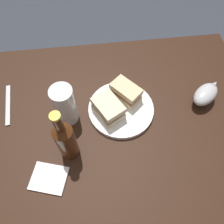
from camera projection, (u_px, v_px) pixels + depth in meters
The scene contains 13 objects.
ground_plane at pixel (107, 174), 1.44m from camera, with size 6.00×6.00×0.00m, color #333842.
dining_table at pixel (105, 155), 1.13m from camera, with size 1.18×0.81×0.72m, color black.
plate at pixel (121, 109), 0.83m from camera, with size 0.24×0.24×0.02m, color white.
sandwich_half_left at pixel (126, 92), 0.82m from camera, with size 0.12×0.12×0.06m.
sandwich_half_right at pixel (108, 108), 0.79m from camera, with size 0.12×0.13×0.06m.
potato_wedge_front at pixel (119, 93), 0.85m from camera, with size 0.04×0.02×0.02m, color #AD702D.
potato_wedge_middle at pixel (114, 95), 0.84m from camera, with size 0.04×0.02×0.02m, color #B77F33.
potato_wedge_back at pixel (110, 104), 0.82m from camera, with size 0.06×0.02×0.02m, color #B77F33.
pint_glass at pixel (66, 107), 0.76m from camera, with size 0.08×0.08×0.16m.
gravy_boat at pixel (206, 94), 0.83m from camera, with size 0.13×0.13×0.07m.
cider_bottle at pixel (66, 140), 0.67m from camera, with size 0.06×0.06×0.25m.
napkin at pixel (49, 178), 0.71m from camera, with size 0.11×0.09×0.01m, color white.
fork at pixel (8, 105), 0.85m from camera, with size 0.18×0.02×0.01m, color silver.
Camera 1 is at (0.01, 0.38, 1.44)m, focal length 35.88 mm.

